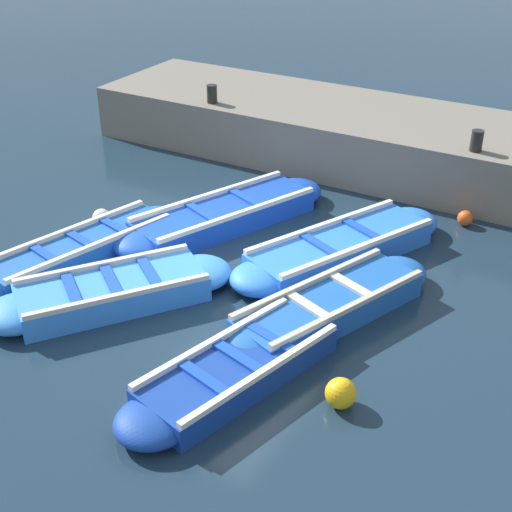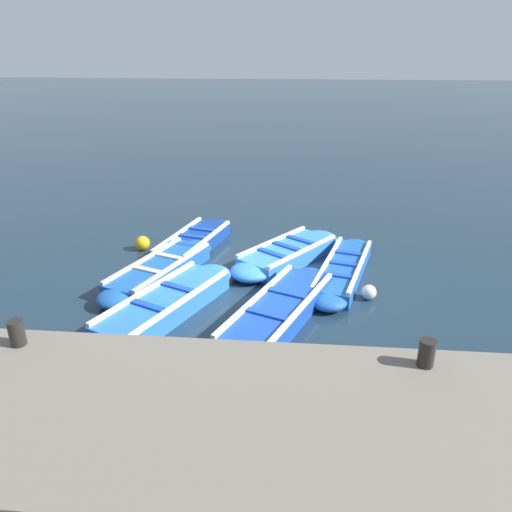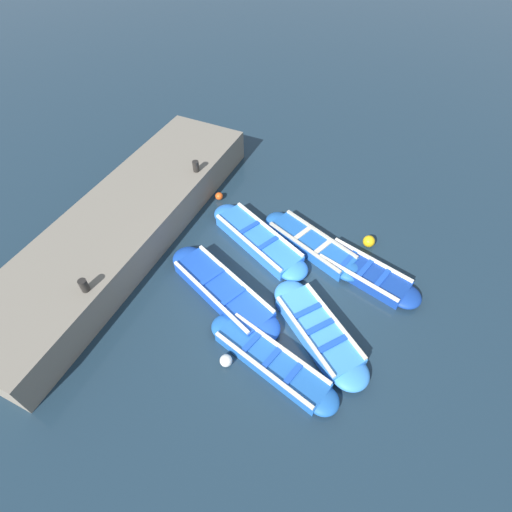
{
  "view_description": "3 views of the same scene",
  "coord_description": "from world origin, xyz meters",
  "px_view_note": "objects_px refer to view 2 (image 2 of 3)",
  "views": [
    {
      "loc": [
        7.4,
        4.93,
        5.36
      ],
      "look_at": [
        0.08,
        0.73,
        0.53
      ],
      "focal_mm": 50.0,
      "sensor_mm": 36.0,
      "label": 1
    },
    {
      "loc": [
        -9.15,
        -0.98,
        4.67
      ],
      "look_at": [
        0.66,
        -0.11,
        0.4
      ],
      "focal_mm": 35.0,
      "sensor_mm": 36.0,
      "label": 2
    },
    {
      "loc": [
        2.1,
        -6.02,
        8.71
      ],
      "look_at": [
        -0.96,
        0.57,
        0.47
      ],
      "focal_mm": 28.0,
      "sensor_mm": 36.0,
      "label": 3
    }
  ],
  "objects_px": {
    "boat_end_of_row": "(160,271)",
    "buoy_orange_near": "(369,292)",
    "boat_outer_right": "(193,243)",
    "bollard_north": "(427,353)",
    "boat_inner_gap": "(343,270)",
    "bollard_mid_north": "(17,333)",
    "buoy_white_drifting": "(143,243)",
    "boat_drifting": "(165,305)",
    "boat_bow_out": "(278,313)",
    "buoy_yellow_far": "(44,371)",
    "boat_centre": "(287,254)"
  },
  "relations": [
    {
      "from": "boat_bow_out",
      "to": "bollard_north",
      "type": "bearing_deg",
      "value": -144.16
    },
    {
      "from": "boat_outer_right",
      "to": "buoy_yellow_far",
      "type": "xyz_separation_m",
      "value": [
        -5.19,
        1.2,
        -0.03
      ]
    },
    {
      "from": "boat_outer_right",
      "to": "buoy_white_drifting",
      "type": "distance_m",
      "value": 1.22
    },
    {
      "from": "boat_end_of_row",
      "to": "buoy_white_drifting",
      "type": "relative_size",
      "value": 10.1
    },
    {
      "from": "bollard_north",
      "to": "buoy_orange_near",
      "type": "xyz_separation_m",
      "value": [
        3.62,
        0.16,
        -1.07
      ]
    },
    {
      "from": "boat_centre",
      "to": "boat_bow_out",
      "type": "xyz_separation_m",
      "value": [
        -2.7,
        0.09,
        0.0
      ]
    },
    {
      "from": "boat_outer_right",
      "to": "bollard_north",
      "type": "xyz_separation_m",
      "value": [
        -5.85,
        -4.1,
        1.06
      ]
    },
    {
      "from": "bollard_north",
      "to": "boat_outer_right",
      "type": "bearing_deg",
      "value": 35.07
    },
    {
      "from": "boat_outer_right",
      "to": "boat_inner_gap",
      "type": "xyz_separation_m",
      "value": [
        -1.26,
        -3.51,
        -0.0
      ]
    },
    {
      "from": "boat_drifting",
      "to": "boat_outer_right",
      "type": "bearing_deg",
      "value": 2.25
    },
    {
      "from": "buoy_orange_near",
      "to": "buoy_white_drifting",
      "type": "bearing_deg",
      "value": 68.26
    },
    {
      "from": "boat_bow_out",
      "to": "bollard_mid_north",
      "type": "xyz_separation_m",
      "value": [
        -2.62,
        3.26,
        1.04
      ]
    },
    {
      "from": "boat_end_of_row",
      "to": "buoy_white_drifting",
      "type": "height_order",
      "value": "boat_end_of_row"
    },
    {
      "from": "bollard_mid_north",
      "to": "boat_centre",
      "type": "bearing_deg",
      "value": -32.14
    },
    {
      "from": "boat_centre",
      "to": "buoy_white_drifting",
      "type": "bearing_deg",
      "value": 84.17
    },
    {
      "from": "bollard_north",
      "to": "buoy_yellow_far",
      "type": "height_order",
      "value": "bollard_north"
    },
    {
      "from": "boat_outer_right",
      "to": "boat_drifting",
      "type": "bearing_deg",
      "value": -177.75
    },
    {
      "from": "buoy_orange_near",
      "to": "boat_drifting",
      "type": "bearing_deg",
      "value": 103.74
    },
    {
      "from": "boat_end_of_row",
      "to": "boat_inner_gap",
      "type": "xyz_separation_m",
      "value": [
        0.4,
        -3.89,
        -0.02
      ]
    },
    {
      "from": "boat_bow_out",
      "to": "boat_end_of_row",
      "type": "relative_size",
      "value": 1.13
    },
    {
      "from": "boat_outer_right",
      "to": "boat_end_of_row",
      "type": "distance_m",
      "value": 1.7
    },
    {
      "from": "boat_bow_out",
      "to": "buoy_orange_near",
      "type": "height_order",
      "value": "boat_bow_out"
    },
    {
      "from": "boat_centre",
      "to": "boat_drifting",
      "type": "distance_m",
      "value": 3.41
    },
    {
      "from": "boat_bow_out",
      "to": "boat_drifting",
      "type": "xyz_separation_m",
      "value": [
        0.07,
        2.09,
        0.0
      ]
    },
    {
      "from": "buoy_orange_near",
      "to": "buoy_yellow_far",
      "type": "height_order",
      "value": "buoy_orange_near"
    },
    {
      "from": "boat_drifting",
      "to": "boat_inner_gap",
      "type": "height_order",
      "value": "boat_drifting"
    },
    {
      "from": "buoy_orange_near",
      "to": "bollard_north",
      "type": "bearing_deg",
      "value": -177.4
    },
    {
      "from": "boat_inner_gap",
      "to": "buoy_white_drifting",
      "type": "bearing_deg",
      "value": 76.95
    },
    {
      "from": "bollard_north",
      "to": "buoy_yellow_far",
      "type": "distance_m",
      "value": 5.45
    },
    {
      "from": "buoy_orange_near",
      "to": "bollard_mid_north",
      "type": "bearing_deg",
      "value": 126.03
    },
    {
      "from": "boat_drifting",
      "to": "boat_end_of_row",
      "type": "bearing_deg",
      "value": 18.64
    },
    {
      "from": "boat_outer_right",
      "to": "boat_bow_out",
      "type": "distance_m",
      "value": 3.91
    },
    {
      "from": "bollard_mid_north",
      "to": "buoy_orange_near",
      "type": "distance_m",
      "value": 6.25
    },
    {
      "from": "boat_centre",
      "to": "boat_bow_out",
      "type": "distance_m",
      "value": 2.7
    },
    {
      "from": "bollard_mid_north",
      "to": "buoy_white_drifting",
      "type": "xyz_separation_m",
      "value": [
        5.68,
        0.16,
        -1.04
      ]
    },
    {
      "from": "buoy_orange_near",
      "to": "buoy_yellow_far",
      "type": "bearing_deg",
      "value": 120.01
    },
    {
      "from": "boat_end_of_row",
      "to": "buoy_orange_near",
      "type": "distance_m",
      "value": 4.36
    },
    {
      "from": "boat_inner_gap",
      "to": "bollard_north",
      "type": "distance_m",
      "value": 4.74
    },
    {
      "from": "boat_bow_out",
      "to": "boat_drifting",
      "type": "relative_size",
      "value": 1.05
    },
    {
      "from": "boat_inner_gap",
      "to": "bollard_north",
      "type": "relative_size",
      "value": 10.45
    },
    {
      "from": "buoy_yellow_far",
      "to": "bollard_mid_north",
      "type": "bearing_deg",
      "value": -166.94
    },
    {
      "from": "bollard_mid_north",
      "to": "buoy_yellow_far",
      "type": "xyz_separation_m",
      "value": [
        0.66,
        0.15,
        -1.09
      ]
    },
    {
      "from": "boat_centre",
      "to": "bollard_mid_north",
      "type": "bearing_deg",
      "value": 147.86
    },
    {
      "from": "boat_centre",
      "to": "boat_end_of_row",
      "type": "distance_m",
      "value": 2.91
    },
    {
      "from": "boat_drifting",
      "to": "bollard_north",
      "type": "bearing_deg",
      "value": -124.06
    },
    {
      "from": "boat_centre",
      "to": "boat_inner_gap",
      "type": "bearing_deg",
      "value": -121.21
    },
    {
      "from": "boat_inner_gap",
      "to": "bollard_mid_north",
      "type": "bearing_deg",
      "value": 135.18
    },
    {
      "from": "boat_outer_right",
      "to": "boat_inner_gap",
      "type": "relative_size",
      "value": 0.94
    },
    {
      "from": "boat_centre",
      "to": "boat_outer_right",
      "type": "relative_size",
      "value": 0.96
    },
    {
      "from": "bollard_mid_north",
      "to": "boat_inner_gap",
      "type": "bearing_deg",
      "value": -44.82
    }
  ]
}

